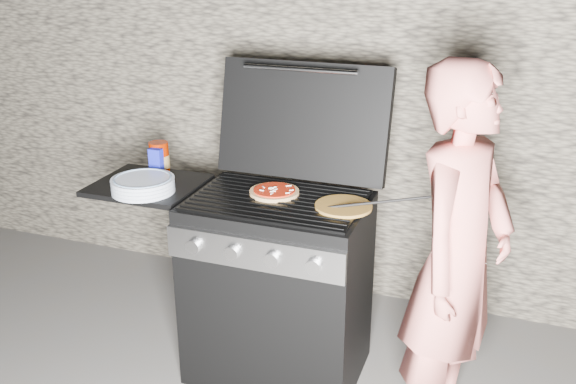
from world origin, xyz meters
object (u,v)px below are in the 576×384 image
(sauce_jar, at_px, (159,157))
(person, at_px, (458,261))
(pizza_topped, at_px, (274,191))
(gas_grill, at_px, (230,279))

(sauce_jar, relative_size, person, 0.09)
(pizza_topped, relative_size, sauce_jar, 1.50)
(gas_grill, xyz_separation_m, pizza_topped, (0.21, 0.05, 0.47))
(sauce_jar, bearing_deg, pizza_topped, -10.09)
(gas_grill, relative_size, sauce_jar, 8.80)
(pizza_topped, height_order, person, person)
(person, bearing_deg, pizza_topped, 98.00)
(pizza_topped, distance_m, sauce_jar, 0.68)
(person, bearing_deg, gas_grill, 103.11)
(pizza_topped, bearing_deg, person, -11.99)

